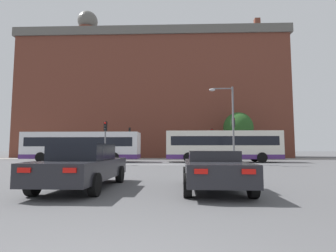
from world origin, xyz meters
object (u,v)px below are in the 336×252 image
object	(u,v)px
car_saloon_left	(84,165)
pedestrian_waiting	(198,152)
bus_crossing_trailing	(82,146)
pedestrian_walking_east	(238,152)
car_roadster_right	(214,169)
street_lamp_junction	(229,116)
bus_crossing_lead	(223,145)
traffic_light_near_left	(105,135)
traffic_light_near_right	(234,133)
traffic_light_far_left	(130,138)
traffic_light_far_right	(212,138)

from	to	relation	value
car_saloon_left	pedestrian_waiting	world-z (taller)	pedestrian_waiting
bus_crossing_trailing	pedestrian_walking_east	xyz separation A→B (m)	(18.22, 9.37, -0.67)
car_roadster_right	bus_crossing_trailing	xyz separation A→B (m)	(-10.98, 18.47, 0.99)
car_roadster_right	street_lamp_junction	world-z (taller)	street_lamp_junction
bus_crossing_lead	bus_crossing_trailing	size ratio (longest dim) A/B	0.97
car_saloon_left	traffic_light_near_left	distance (m)	13.90
bus_crossing_lead	traffic_light_near_right	distance (m)	4.41
traffic_light_far_left	pedestrian_walking_east	distance (m)	14.99
street_lamp_junction	pedestrian_walking_east	xyz separation A→B (m)	(4.02, 14.20, -3.11)
pedestrian_waiting	traffic_light_far_right	bearing A→B (deg)	23.64
traffic_light_near_left	traffic_light_far_right	bearing A→B (deg)	51.72
bus_crossing_trailing	traffic_light_near_left	xyz separation A→B (m)	(3.72, -4.77, 0.86)
car_saloon_left	car_roadster_right	xyz separation A→B (m)	(4.24, -0.26, -0.10)
street_lamp_junction	pedestrian_walking_east	distance (m)	15.08
car_roadster_right	traffic_light_near_right	bearing A→B (deg)	76.68
traffic_light_far_left	traffic_light_far_right	bearing A→B (deg)	1.85
car_roadster_right	street_lamp_junction	bearing A→B (deg)	78.05
car_saloon_left	street_lamp_junction	world-z (taller)	street_lamp_junction
pedestrian_walking_east	traffic_light_far_left	bearing A→B (deg)	-138.08
traffic_light_far_right	car_roadster_right	bearing A→B (deg)	-97.54
car_saloon_left	traffic_light_far_left	distance (m)	27.20
street_lamp_junction	bus_crossing_lead	bearing A→B (deg)	86.44
car_saloon_left	traffic_light_far_right	bearing A→B (deg)	74.43
traffic_light_near_left	pedestrian_walking_east	bearing A→B (deg)	44.26
traffic_light_near_left	pedestrian_waiting	distance (m)	17.30
street_lamp_junction	traffic_light_far_right	bearing A→B (deg)	88.24
pedestrian_waiting	traffic_light_near_left	bearing A→B (deg)	-73.60
bus_crossing_trailing	traffic_light_near_right	world-z (taller)	traffic_light_near_right
bus_crossing_lead	traffic_light_near_right	xyz separation A→B (m)	(0.21, -4.28, 1.02)
bus_crossing_trailing	traffic_light_near_left	distance (m)	6.11
bus_crossing_trailing	pedestrian_waiting	size ratio (longest dim) A/B	7.44
traffic_light_far_right	street_lamp_junction	world-z (taller)	street_lamp_junction
car_saloon_left	traffic_light_near_left	bearing A→B (deg)	103.23
car_roadster_right	bus_crossing_trailing	size ratio (longest dim) A/B	0.37
pedestrian_walking_east	traffic_light_far_right	bearing A→B (deg)	-135.69
car_saloon_left	traffic_light_near_right	world-z (taller)	traffic_light_near_right
bus_crossing_trailing	traffic_light_near_left	size ratio (longest dim) A/B	3.23
car_saloon_left	car_roadster_right	world-z (taller)	car_saloon_left
bus_crossing_lead	traffic_light_far_left	size ratio (longest dim) A/B	2.68
traffic_light_far_right	pedestrian_walking_east	xyz separation A→B (m)	(3.60, 0.31, -1.82)
bus_crossing_lead	traffic_light_near_left	xyz separation A→B (m)	(-10.79, -4.85, 0.81)
traffic_light_far_left	bus_crossing_lead	bearing A→B (deg)	-37.68
traffic_light_near_left	street_lamp_junction	xyz separation A→B (m)	(10.48, -0.06, 1.57)
car_roadster_right	traffic_light_far_left	distance (m)	28.30
traffic_light_near_left	pedestrian_waiting	size ratio (longest dim) A/B	2.30
pedestrian_walking_east	traffic_light_near_left	bearing A→B (deg)	-96.43
bus_crossing_lead	pedestrian_walking_east	bearing A→B (deg)	-21.82
pedestrian_waiting	pedestrian_walking_east	distance (m)	5.48
traffic_light_far_left	street_lamp_junction	xyz separation A→B (m)	(10.83, -13.52, 1.19)
bus_crossing_lead	pedestrian_waiting	world-z (taller)	bus_crossing_lead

